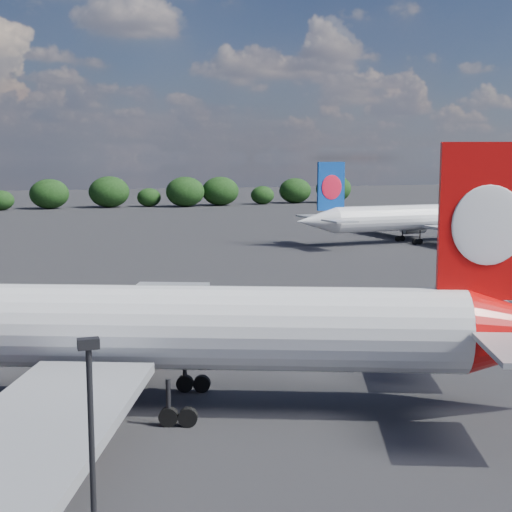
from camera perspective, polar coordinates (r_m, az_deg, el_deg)
name	(u,v)px	position (r m, az deg, el deg)	size (l,w,h in m)	color
ground	(8,276)	(94.24, -19.23, -1.51)	(500.00, 500.00, 0.00)	black
qantas_airliner	(171,330)	(41.82, -6.79, -5.87)	(45.43, 43.74, 15.46)	silver
china_southern_airliner	(413,218)	(126.49, 12.44, 2.97)	(42.81, 40.67, 13.98)	silver
apron_lamp_post	(93,500)	(20.24, -12.87, -18.53)	(0.55, 0.30, 10.03)	black
billboard_yellow	(49,195)	(215.70, -16.26, 4.67)	(5.00, 0.30, 5.50)	yellow
horizon_treeline	(48,195)	(214.03, -16.34, 4.72)	(204.69, 14.77, 9.28)	black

